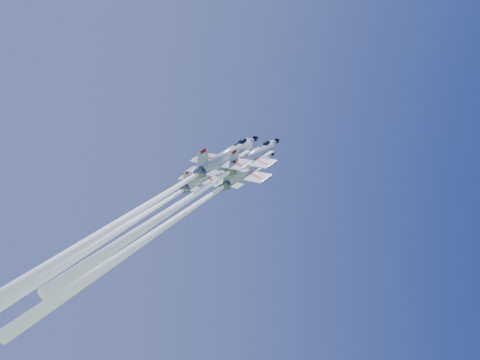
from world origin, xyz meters
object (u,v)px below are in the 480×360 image
object	(u,v)px
jet_right	(194,195)
jet_slot	(122,220)
jet_left	(131,223)
jet_lead	(179,216)

from	to	relation	value
jet_right	jet_slot	distance (m)	13.53
jet_right	jet_slot	bearing A→B (deg)	-109.69
jet_left	jet_slot	bearing A→B (deg)	-51.62
jet_right	jet_lead	bearing A→B (deg)	143.56
jet_left	jet_slot	size ratio (longest dim) A/B	0.83
jet_left	jet_slot	xyz separation A→B (m)	(-2.65, -12.75, -2.21)
jet_lead	jet_slot	world-z (taller)	jet_lead
jet_left	jet_slot	distance (m)	13.20
jet_lead	jet_slot	distance (m)	17.35
jet_right	jet_slot	world-z (taller)	jet_right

